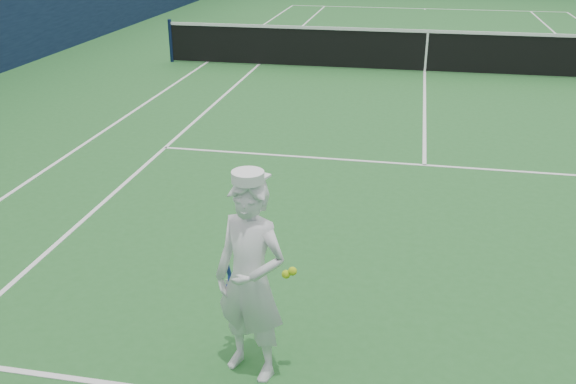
# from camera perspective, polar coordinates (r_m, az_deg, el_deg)

# --- Properties ---
(ground) EXTENTS (80.00, 80.00, 0.00)m
(ground) POSITION_cam_1_polar(r_m,az_deg,el_deg) (16.00, 12.05, 10.36)
(ground) COLOR #256229
(ground) RESTS_ON ground
(court_markings) EXTENTS (11.03, 23.83, 0.01)m
(court_markings) POSITION_cam_1_polar(r_m,az_deg,el_deg) (16.00, 12.05, 10.37)
(court_markings) COLOR white
(court_markings) RESTS_ON ground
(tennis_net) EXTENTS (12.88, 0.09, 1.07)m
(tennis_net) POSITION_cam_1_polar(r_m,az_deg,el_deg) (15.89, 12.22, 12.30)
(tennis_net) COLOR #141E4C
(tennis_net) RESTS_ON ground
(tennis_player) EXTENTS (0.72, 0.67, 1.75)m
(tennis_player) POSITION_cam_1_polar(r_m,az_deg,el_deg) (5.00, -3.35, -7.79)
(tennis_player) COLOR white
(tennis_player) RESTS_ON ground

